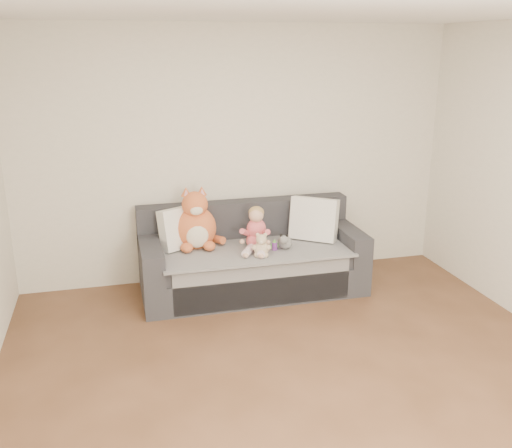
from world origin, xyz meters
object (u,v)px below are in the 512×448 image
at_px(plush_cat, 196,224).
at_px(sippy_cup, 274,245).
at_px(teddy_bear, 261,247).
at_px(sofa, 251,260).
at_px(toddler, 256,231).

relative_size(plush_cat, sippy_cup, 6.03).
height_order(plush_cat, teddy_bear, plush_cat).
bearing_deg(plush_cat, sippy_cup, -20.83).
bearing_deg(sippy_cup, plush_cat, 158.43).
bearing_deg(sofa, sippy_cup, -47.81).
bearing_deg(toddler, sofa, 117.87).
distance_m(plush_cat, teddy_bear, 0.71).
relative_size(plush_cat, teddy_bear, 2.73).
distance_m(toddler, plush_cat, 0.60).
xyz_separation_m(sofa, plush_cat, (-0.54, 0.08, 0.40)).
height_order(toddler, plush_cat, plush_cat).
xyz_separation_m(sofa, sippy_cup, (0.18, -0.20, 0.22)).
distance_m(toddler, sippy_cup, 0.22).
relative_size(toddler, sippy_cup, 4.13).
height_order(plush_cat, sippy_cup, plush_cat).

